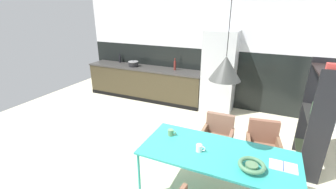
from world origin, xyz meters
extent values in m
plane|color=beige|center=(0.00, 0.00, 0.00)|extent=(8.49, 8.49, 0.00)
cube|color=black|center=(0.00, 2.90, 0.73)|extent=(6.53, 0.12, 1.46)
cube|color=silver|center=(0.00, 2.90, 2.20)|extent=(6.53, 0.12, 1.46)
cube|color=#38301F|center=(-1.44, 2.54, 0.43)|extent=(3.35, 0.60, 0.86)
cube|color=#353331|center=(-1.44, 2.54, 0.88)|extent=(3.38, 0.63, 0.04)
cube|color=black|center=(-1.44, 2.24, 0.05)|extent=(3.35, 0.01, 0.10)
cube|color=#ADAFB2|center=(0.63, 2.54, 0.98)|extent=(0.75, 0.60, 1.97)
cube|color=teal|center=(1.27, -0.34, 0.71)|extent=(1.95, 0.87, 0.03)
cylinder|color=teal|center=(0.33, 0.06, 0.35)|extent=(0.04, 0.04, 0.70)
cylinder|color=teal|center=(2.20, 0.06, 0.35)|extent=(0.04, 0.04, 0.70)
cylinder|color=teal|center=(0.33, -0.73, 0.35)|extent=(0.04, 0.04, 0.70)
cube|color=brown|center=(1.80, 0.50, 0.40)|extent=(0.54, 0.53, 0.06)
cube|color=brown|center=(1.77, 0.69, 0.62)|extent=(0.46, 0.15, 0.38)
cube|color=brown|center=(2.02, 0.53, 0.50)|extent=(0.11, 0.42, 0.14)
cube|color=brown|center=(1.58, 0.46, 0.50)|extent=(0.11, 0.42, 0.14)
cylinder|color=black|center=(2.03, 0.34, 0.18)|extent=(0.02, 0.02, 0.37)
cylinder|color=black|center=(1.63, 0.28, 0.18)|extent=(0.02, 0.02, 0.37)
cylinder|color=black|center=(1.97, 0.71, 0.18)|extent=(0.02, 0.02, 0.37)
cylinder|color=black|center=(1.57, 0.65, 0.18)|extent=(0.02, 0.02, 0.37)
cylinder|color=black|center=(2.00, 0.53, 0.01)|extent=(0.08, 0.41, 0.02)
cylinder|color=black|center=(1.60, 0.47, 0.01)|extent=(0.08, 0.41, 0.02)
cube|color=brown|center=(1.10, 0.45, 0.42)|extent=(0.49, 0.47, 0.06)
cube|color=brown|center=(1.09, 0.65, 0.63)|extent=(0.46, 0.09, 0.35)
cube|color=brown|center=(1.32, 0.45, 0.52)|extent=(0.06, 0.41, 0.14)
cube|color=brown|center=(0.88, 0.44, 0.52)|extent=(0.06, 0.41, 0.14)
cylinder|color=black|center=(1.30, 0.26, 0.19)|extent=(0.02, 0.02, 0.39)
cylinder|color=black|center=(0.90, 0.25, 0.19)|extent=(0.02, 0.02, 0.39)
cylinder|color=black|center=(1.29, 0.64, 0.19)|extent=(0.02, 0.02, 0.39)
cylinder|color=black|center=(0.89, 0.63, 0.19)|extent=(0.02, 0.02, 0.39)
cylinder|color=black|center=(1.30, 0.45, 0.01)|extent=(0.02, 0.41, 0.02)
cylinder|color=black|center=(0.90, 0.44, 0.01)|extent=(0.02, 0.41, 0.02)
cylinder|color=#4C704C|center=(1.69, -0.50, 0.76)|extent=(0.14, 0.14, 0.07)
torus|color=#457451|center=(1.69, -0.50, 0.79)|extent=(0.30, 0.30, 0.05)
cube|color=white|center=(1.95, -0.30, 0.73)|extent=(0.15, 0.19, 0.01)
cube|color=white|center=(2.10, -0.30, 0.73)|extent=(0.15, 0.19, 0.01)
cube|color=#334C8C|center=(2.02, -0.30, 0.74)|extent=(0.01, 0.20, 0.00)
cylinder|color=white|center=(1.04, -0.41, 0.78)|extent=(0.08, 0.08, 0.10)
torus|color=white|center=(1.09, -0.41, 0.78)|extent=(0.07, 0.01, 0.07)
cylinder|color=#5B8456|center=(0.56, -0.19, 0.77)|extent=(0.08, 0.08, 0.09)
torus|color=#5B8456|center=(0.61, -0.19, 0.78)|extent=(0.06, 0.01, 0.06)
cylinder|color=black|center=(-1.77, 2.51, 0.96)|extent=(0.28, 0.28, 0.13)
cylinder|color=gray|center=(-1.77, 2.51, 1.03)|extent=(0.28, 0.28, 0.01)
sphere|color=black|center=(-1.77, 2.51, 1.05)|extent=(0.02, 0.02, 0.02)
cylinder|color=maroon|center=(-0.55, 2.62, 1.02)|extent=(0.06, 0.06, 0.23)
cylinder|color=maroon|center=(-0.55, 2.62, 1.18)|extent=(0.03, 0.03, 0.08)
cylinder|color=black|center=(-2.40, 2.76, 1.00)|extent=(0.06, 0.06, 0.20)
cylinder|color=black|center=(-2.40, 2.76, 1.13)|extent=(0.03, 0.03, 0.06)
cube|color=black|center=(2.46, 1.38, 0.86)|extent=(0.30, 0.03, 1.72)
cube|color=black|center=(2.46, 0.54, 0.86)|extent=(0.30, 0.03, 1.72)
cube|color=black|center=(2.46, 0.96, 0.25)|extent=(0.30, 0.82, 0.02)
cube|color=beige|center=(2.46, 0.72, 0.35)|extent=(0.18, 0.10, 0.17)
cube|color=black|center=(2.46, 0.96, 0.94)|extent=(0.30, 0.82, 0.02)
cube|color=#4C7F4C|center=(2.46, 0.86, 1.05)|extent=(0.18, 0.10, 0.20)
cube|color=black|center=(2.46, 0.96, 1.62)|extent=(0.30, 0.82, 0.02)
cube|color=#B73833|center=(2.46, 0.62, 1.71)|extent=(0.18, 0.10, 0.15)
cylinder|color=black|center=(1.27, -0.32, 2.42)|extent=(0.01, 0.01, 0.92)
cone|color=#353734|center=(1.27, -0.32, 1.82)|extent=(0.36, 0.36, 0.27)
camera|label=1|loc=(1.69, -2.81, 2.45)|focal=24.39mm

